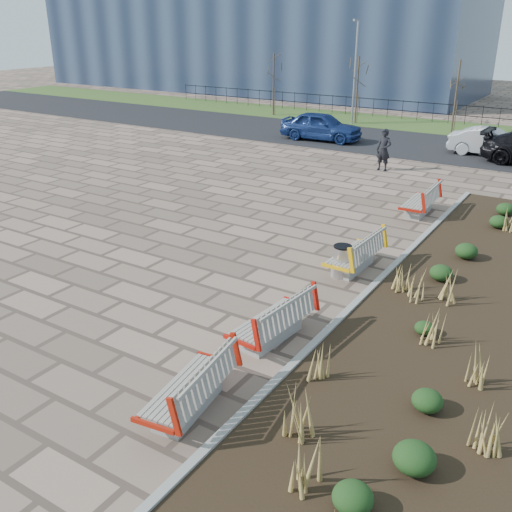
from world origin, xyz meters
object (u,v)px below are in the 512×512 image
Objects in this scene: bench_b at (271,318)px; bench_c at (354,252)px; bench_d at (419,200)px; car_silver at (491,142)px; bench_a at (187,385)px; litter_bin at (342,262)px; car_blue at (321,126)px; pedestrian at (384,150)px; lamp_west at (355,74)px.

bench_c is at bearing 95.37° from bench_b.
bench_d is 10.61m from car_silver.
bench_b is at bearing 82.21° from bench_a.
car_blue reaches higher than litter_bin.
bench_a is 23.56m from car_blue.
lamp_west reaches higher than pedestrian.
litter_bin is at bearing -92.43° from bench_d.
car_blue is (-8.42, 15.09, 0.27)m from bench_c.
bench_b is 9.68m from bench_d.
bench_d is (0.00, 9.68, 0.00)m from bench_b.
bench_d is at bearing -142.77° from car_blue.
lamp_west is at bearing 112.88° from litter_bin.
car_silver is at bearing -26.26° from lamp_west.
pedestrian is 6.45m from car_silver.
bench_b is 0.54× the size of car_silver.
litter_bin is at bearing -155.93° from car_blue.
pedestrian is 6.90m from car_blue.
bench_d is 0.54× the size of car_silver.
bench_d is 12.78m from car_blue.
litter_bin is at bearing 174.72° from car_silver.
car_silver is (0.19, 16.67, 0.24)m from litter_bin.
lamp_west is at bearing 2.04° from car_blue.
car_blue is at bearing 103.14° from bench_a.
car_blue is at bearing -83.96° from lamp_west.
bench_b and bench_c have the same top height.
pedestrian is (-3.13, 11.15, 0.48)m from litter_bin.
lamp_west is at bearing 118.99° from bench_d.
car_blue reaches higher than car_silver.
lamp_west is (-9.00, 20.59, 2.54)m from bench_c.
bench_b is at bearing -160.42° from car_blue.
car_silver is 0.65× the size of lamp_west.
lamp_west is at bearing 59.10° from car_silver.
pedestrian is at bearing 120.36° from bench_d.
car_blue is at bearing 118.07° from litter_bin.
bench_a is at bearing -89.39° from litter_bin.
bench_a is at bearing -73.26° from pedestrian.
bench_a is 2.72m from bench_b.
bench_c is at bearing -91.78° from bench_d.
car_silver is (0.12, 20.29, 0.16)m from bench_b.
bench_a is at bearing -71.89° from lamp_west.
pedestrian is at bearing -59.94° from lamp_west.
car_silver reaches higher than bench_d.
bench_b is 0.48× the size of car_blue.
bench_c is at bearing -66.78° from pedestrian.
bench_c is (0.00, 6.92, 0.00)m from bench_a.
bench_c is at bearing 82.21° from bench_a.
lamp_west is (-9.00, 24.79, 2.54)m from bench_b.
bench_b is (0.00, 2.72, 0.00)m from bench_a.
pedestrian is at bearing 144.33° from car_silver.
car_blue is (-8.42, 9.61, 0.27)m from bench_d.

